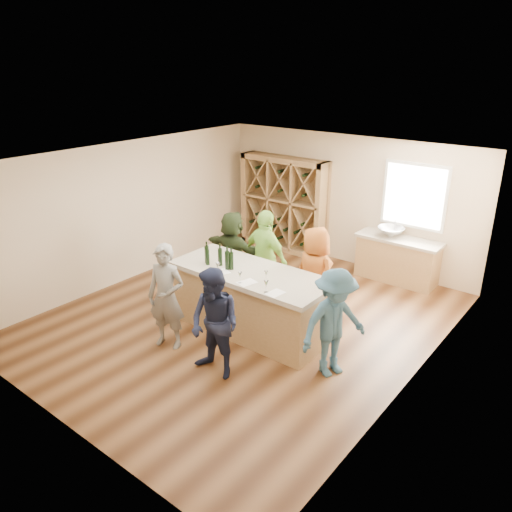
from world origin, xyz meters
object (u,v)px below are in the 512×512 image
Objects in this scene: tasting_counter_base at (251,303)px; person_near_left at (166,297)px; wine_bottle_c at (220,257)px; person_far_left at (233,251)px; wine_bottle_a at (207,255)px; person_far_mid at (266,258)px; wine_bottle_d at (227,260)px; wine_bottle_e at (231,261)px; wine_rack at (284,204)px; person_server at (334,323)px; wine_bottle_b at (207,257)px; person_far_right at (315,275)px; sink at (391,232)px; person_near_right at (215,324)px.

tasting_counter_base is 1.42m from person_near_left.
person_far_left reaches higher than wine_bottle_c.
person_far_mid is (0.37, 1.14, -0.33)m from wine_bottle_a.
wine_bottle_a is at bearing 179.97° from wine_bottle_d.
wine_bottle_d reaches higher than wine_bottle_e.
person_far_left is (-0.74, 1.16, -0.43)m from wine_bottle_c.
wine_rack reaches higher than person_near_left.
tasting_counter_base is 1.09m from wine_bottle_a.
person_server is 1.02× the size of person_far_left.
wine_bottle_e reaches higher than tasting_counter_base.
person_far_mid reaches higher than wine_bottle_e.
wine_bottle_c reaches higher than wine_bottle_a.
person_server is at bearing -0.09° from wine_bottle_b.
wine_bottle_e is 2.03m from person_server.
person_server is (2.49, -0.06, -0.41)m from wine_bottle_a.
sink is at bearing -83.17° from person_far_right.
person_far_mid is (0.30, 1.20, -0.32)m from wine_bottle_b.
person_far_mid is at bearing 13.50° from person_far_right.
person_far_left is (-0.55, 1.27, -0.42)m from wine_bottle_b.
wine_bottle_b is 1.85m from person_far_right.
person_server is at bearing 159.82° from person_far_mid.
wine_bottle_e is 1.18m from person_near_left.
wine_bottle_b is (1.10, -3.73, 0.12)m from wine_rack.
wine_bottle_e reaches higher than wine_bottle_b.
person_far_mid is at bearing 114.07° from tasting_counter_base.
sink is 2.47m from person_far_right.
person_far_right is (1.34, 2.15, -0.00)m from person_near_left.
person_far_right is at bearing -45.90° from wine_rack.
person_far_right reaches higher than person_server.
wine_bottle_c is 1.02× the size of wine_bottle_e.
person_far_mid is (-0.14, 1.10, -0.33)m from wine_bottle_e.
person_server reaches higher than wine_bottle_a.
person_far_mid is (0.30, 2.14, 0.05)m from person_near_left.
wine_rack reaches higher than wine_bottle_d.
wine_rack reaches higher than person_far_right.
person_server is (1.30, 1.05, -0.00)m from person_near_right.
wine_bottle_d reaches higher than tasting_counter_base.
wine_rack reaches higher than tasting_counter_base.
wine_bottle_c is at bearing 29.40° from wine_bottle_b.
wine_bottle_e is 1.16m from person_far_mid.
wine_bottle_b is at bearing 113.18° from person_far_left.
wine_rack reaches higher than person_near_right.
wine_bottle_c is at bearing 165.97° from wine_bottle_d.
wine_bottle_d reaches higher than wine_bottle_c.
wine_bottle_a is at bearing -114.81° from sink.
person_far_left is at bearing 130.08° from wine_bottle_e.
wine_rack reaches higher than wine_bottle_a.
sink reaches higher than tasting_counter_base.
wine_bottle_a is at bearing -167.39° from tasting_counter_base.
person_near_right is at bearing -59.28° from wine_bottle_e.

